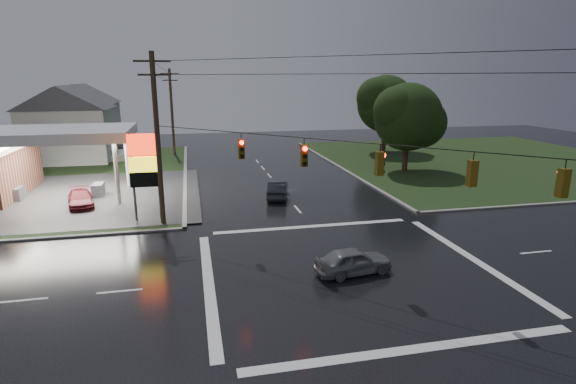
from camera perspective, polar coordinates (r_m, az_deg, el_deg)
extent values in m
plane|color=black|center=(23.23, 7.72, -9.76)|extent=(120.00, 120.00, 0.00)
cube|color=black|center=(57.57, 23.50, 3.75)|extent=(36.00, 36.00, 0.08)
cube|color=#2D2D2D|center=(40.95, -29.75, -0.78)|extent=(26.00, 18.00, 0.02)
cylinder|color=silver|center=(35.97, -20.93, 2.27)|extent=(0.30, 0.30, 5.00)
cylinder|color=silver|center=(44.25, -32.73, 3.04)|extent=(0.30, 0.30, 5.00)
cylinder|color=silver|center=(41.81, -19.79, 3.94)|extent=(0.30, 0.30, 5.00)
cube|color=silver|center=(39.52, -27.89, 6.54)|extent=(12.00, 8.00, 0.80)
cube|color=white|center=(39.57, -27.81, 5.94)|extent=(11.40, 7.40, 0.04)
cube|color=#59595E|center=(41.17, -31.15, -0.23)|extent=(0.80, 1.60, 1.10)
cube|color=#59595E|center=(39.61, -22.93, 0.22)|extent=(0.80, 1.60, 1.10)
cylinder|color=#59595E|center=(31.27, -19.07, 1.66)|extent=(0.16, 0.16, 6.00)
cylinder|color=#59595E|center=(31.11, -16.15, 1.83)|extent=(0.16, 0.16, 6.00)
cube|color=red|center=(30.80, -17.92, 5.74)|extent=(2.00, 0.35, 1.40)
cube|color=yellow|center=(31.01, -17.74, 3.37)|extent=(2.00, 0.35, 1.00)
cube|color=black|center=(31.20, -17.60, 1.57)|extent=(2.00, 0.35, 1.00)
cylinder|color=#382619|center=(29.69, -16.21, 6.16)|extent=(0.32, 0.32, 11.00)
cube|color=#382619|center=(29.45, -16.89, 15.63)|extent=(2.20, 0.12, 0.12)
cube|color=#382619|center=(29.43, -16.77, 14.07)|extent=(1.80, 0.12, 0.12)
cylinder|color=#382619|center=(58.05, -14.52, 9.76)|extent=(0.32, 0.32, 10.50)
cube|color=#382619|center=(57.90, -14.82, 14.34)|extent=(2.20, 0.12, 0.12)
cube|color=#382619|center=(57.90, -14.76, 13.55)|extent=(1.80, 0.12, 0.12)
cube|color=#59470C|center=(25.06, -5.94, 5.46)|extent=(0.34, 0.34, 1.10)
cylinder|color=#FF0C07|center=(24.81, -5.91, 6.26)|extent=(0.22, 0.08, 0.22)
cube|color=#59470C|center=(22.80, 2.05, 4.64)|extent=(0.34, 0.34, 1.10)
cylinder|color=#FF0C07|center=(22.55, 2.18, 5.51)|extent=(0.22, 0.08, 0.22)
cube|color=#59470C|center=(21.07, 11.54, 3.56)|extent=(0.34, 0.34, 1.10)
cylinder|color=#FF0C07|center=(21.08, 12.09, 4.59)|extent=(0.08, 0.22, 0.22)
cube|color=#59470C|center=(20.01, 22.34, 2.20)|extent=(0.34, 0.34, 1.10)
cylinder|color=#FF0C07|center=(20.10, 22.12, 3.38)|extent=(0.22, 0.08, 0.22)
cube|color=#59470C|center=(19.73, 31.54, 0.98)|extent=(0.34, 0.34, 1.10)
cylinder|color=#FF0C07|center=(19.80, 31.29, 2.19)|extent=(0.22, 0.08, 0.22)
cube|color=silver|center=(57.83, -25.96, 6.52)|extent=(9.00, 8.00, 6.00)
cube|color=gray|center=(57.18, -20.50, 4.34)|extent=(1.60, 4.80, 0.80)
cube|color=silver|center=(69.69, -24.55, 7.76)|extent=(9.00, 8.00, 6.00)
cube|color=gray|center=(69.08, -20.02, 5.96)|extent=(1.60, 4.80, 0.80)
cylinder|color=black|center=(47.57, 14.73, 5.51)|extent=(0.56, 0.56, 5.04)
sphere|color=black|center=(47.22, 14.97, 9.18)|extent=(6.80, 6.80, 6.80)
sphere|color=black|center=(48.33, 16.57, 8.43)|extent=(5.10, 5.10, 5.10)
sphere|color=black|center=(46.20, 13.73, 10.05)|extent=(4.76, 4.76, 4.76)
cylinder|color=black|center=(59.55, 12.13, 7.62)|extent=(0.56, 0.56, 5.60)
sphere|color=black|center=(59.26, 12.30, 10.89)|extent=(7.20, 7.20, 7.20)
sphere|color=black|center=(60.34, 13.73, 10.20)|extent=(5.40, 5.40, 5.40)
sphere|color=black|center=(58.28, 11.19, 11.68)|extent=(5.04, 5.04, 5.04)
imported|color=black|center=(36.15, -1.31, 0.35)|extent=(2.50, 4.48, 1.40)
imported|color=slate|center=(22.62, 8.29, -8.66)|extent=(4.04, 2.10, 1.31)
imported|color=#5D151A|center=(37.06, -24.85, -0.79)|extent=(2.72, 4.53, 1.23)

